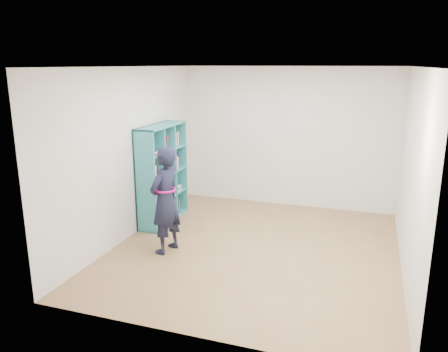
% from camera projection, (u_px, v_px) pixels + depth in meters
% --- Properties ---
extents(floor, '(4.50, 4.50, 0.00)m').
position_uv_depth(floor, '(255.00, 249.00, 6.40)').
color(floor, '#895F3E').
rests_on(floor, ground).
extents(ceiling, '(4.50, 4.50, 0.00)m').
position_uv_depth(ceiling, '(259.00, 67.00, 5.75)').
color(ceiling, white).
rests_on(ceiling, wall_back).
extents(wall_left, '(0.02, 4.50, 2.60)m').
position_uv_depth(wall_left, '(131.00, 154.00, 6.70)').
color(wall_left, silver).
rests_on(wall_left, floor).
extents(wall_right, '(0.02, 4.50, 2.60)m').
position_uv_depth(wall_right, '(412.00, 174.00, 5.46)').
color(wall_right, silver).
rests_on(wall_right, floor).
extents(wall_back, '(4.00, 0.02, 2.60)m').
position_uv_depth(wall_back, '(287.00, 138.00, 8.14)').
color(wall_back, silver).
rests_on(wall_back, floor).
extents(wall_front, '(4.00, 0.02, 2.60)m').
position_uv_depth(wall_front, '(195.00, 214.00, 4.01)').
color(wall_front, silver).
rests_on(wall_front, floor).
extents(bookshelf, '(0.36, 1.25, 1.66)m').
position_uv_depth(bookshelf, '(161.00, 175.00, 7.38)').
color(bookshelf, teal).
rests_on(bookshelf, floor).
extents(person, '(0.48, 0.63, 1.54)m').
position_uv_depth(person, '(165.00, 200.00, 6.15)').
color(person, black).
rests_on(person, floor).
extents(smartphone, '(0.02, 0.10, 0.12)m').
position_uv_depth(smartphone, '(160.00, 190.00, 6.28)').
color(smartphone, silver).
rests_on(smartphone, person).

